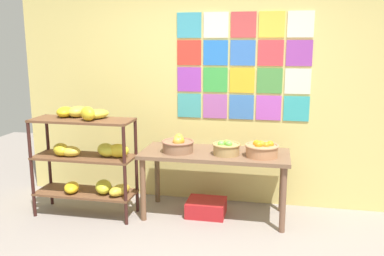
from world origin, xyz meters
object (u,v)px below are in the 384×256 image
produce_crate_under_table (206,208)px  fruit_basket_centre (178,145)px  banana_shelf_unit (87,152)px  display_table (215,160)px  fruit_basket_left (226,148)px  fruit_basket_back_left (262,149)px

produce_crate_under_table → fruit_basket_centre: bearing=-166.1°
banana_shelf_unit → display_table: bearing=9.6°
banana_shelf_unit → produce_crate_under_table: bearing=10.2°
display_table → fruit_basket_centre: bearing=-169.1°
fruit_basket_left → fruit_basket_back_left: 0.36m
fruit_basket_back_left → fruit_basket_centre: (-0.88, 0.00, 0.00)m
fruit_basket_left → banana_shelf_unit: bearing=-174.3°
fruit_basket_back_left → fruit_basket_centre: bearing=179.8°
fruit_basket_left → produce_crate_under_table: 0.75m
produce_crate_under_table → fruit_basket_back_left: bearing=-7.5°
display_table → fruit_basket_centre: (-0.39, -0.07, 0.17)m
fruit_basket_left → fruit_basket_back_left: size_ratio=0.84×
fruit_basket_back_left → produce_crate_under_table: fruit_basket_back_left is taller
display_table → fruit_basket_left: size_ratio=5.37×
display_table → fruit_basket_left: fruit_basket_left is taller
display_table → produce_crate_under_table: display_table is taller
fruit_basket_left → fruit_basket_back_left: fruit_basket_back_left is taller
display_table → fruit_basket_left: 0.22m
fruit_basket_centre → produce_crate_under_table: 0.78m
produce_crate_under_table → banana_shelf_unit: bearing=-169.8°
banana_shelf_unit → fruit_basket_centre: 0.99m
display_table → produce_crate_under_table: (-0.09, -0.00, -0.55)m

